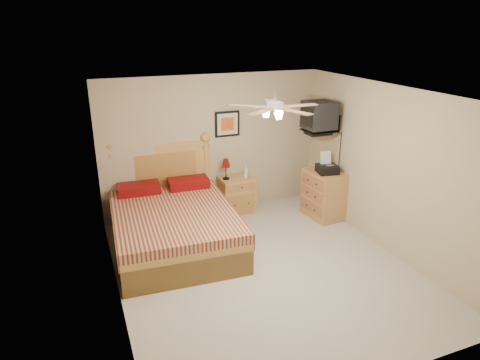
% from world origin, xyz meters
% --- Properties ---
extents(floor, '(4.50, 4.50, 0.00)m').
position_xyz_m(floor, '(0.00, 0.00, 0.00)').
color(floor, '#A8A298').
rests_on(floor, ground).
extents(ceiling, '(4.00, 4.50, 0.04)m').
position_xyz_m(ceiling, '(0.00, 0.00, 2.50)').
color(ceiling, white).
rests_on(ceiling, ground).
extents(wall_back, '(4.00, 0.04, 2.50)m').
position_xyz_m(wall_back, '(0.00, 2.25, 1.25)').
color(wall_back, tan).
rests_on(wall_back, ground).
extents(wall_front, '(4.00, 0.04, 2.50)m').
position_xyz_m(wall_front, '(0.00, -2.25, 1.25)').
color(wall_front, tan).
rests_on(wall_front, ground).
extents(wall_left, '(0.04, 4.50, 2.50)m').
position_xyz_m(wall_left, '(-2.00, 0.00, 1.25)').
color(wall_left, tan).
rests_on(wall_left, ground).
extents(wall_right, '(0.04, 4.50, 2.50)m').
position_xyz_m(wall_right, '(2.00, 0.00, 1.25)').
color(wall_right, tan).
rests_on(wall_right, ground).
extents(bed, '(1.90, 2.43, 1.51)m').
position_xyz_m(bed, '(-1.02, 1.12, 0.75)').
color(bed, '#A98040').
rests_on(bed, ground).
extents(nightstand, '(0.62, 0.48, 0.66)m').
position_xyz_m(nightstand, '(0.36, 2.00, 0.33)').
color(nightstand, '#B67941').
rests_on(nightstand, ground).
extents(table_lamp, '(0.26, 0.26, 0.38)m').
position_xyz_m(table_lamp, '(0.16, 2.02, 0.85)').
color(table_lamp, '#540605').
rests_on(table_lamp, nightstand).
extents(lotion_bottle, '(0.09, 0.09, 0.22)m').
position_xyz_m(lotion_bottle, '(0.53, 1.98, 0.77)').
color(lotion_bottle, silver).
rests_on(lotion_bottle, nightstand).
extents(framed_picture, '(0.46, 0.04, 0.46)m').
position_xyz_m(framed_picture, '(0.27, 2.23, 1.62)').
color(framed_picture, black).
rests_on(framed_picture, wall_back).
extents(dresser, '(0.56, 0.76, 0.86)m').
position_xyz_m(dresser, '(1.73, 1.23, 0.43)').
color(dresser, '#AF6A37').
rests_on(dresser, ground).
extents(fax_machine, '(0.40, 0.41, 0.36)m').
position_xyz_m(fax_machine, '(1.72, 1.16, 1.04)').
color(fax_machine, black).
rests_on(fax_machine, dresser).
extents(magazine_lower, '(0.32, 0.36, 0.03)m').
position_xyz_m(magazine_lower, '(1.69, 1.52, 0.87)').
color(magazine_lower, '#BCAB95').
rests_on(magazine_lower, dresser).
extents(magazine_upper, '(0.19, 0.26, 0.02)m').
position_xyz_m(magazine_upper, '(1.68, 1.55, 0.89)').
color(magazine_upper, tan).
rests_on(magazine_upper, magazine_lower).
extents(wall_tv, '(0.56, 0.46, 0.58)m').
position_xyz_m(wall_tv, '(1.75, 1.34, 1.81)').
color(wall_tv, black).
rests_on(wall_tv, wall_right).
extents(ceiling_fan, '(1.14, 1.14, 0.28)m').
position_xyz_m(ceiling_fan, '(0.00, -0.20, 2.36)').
color(ceiling_fan, white).
rests_on(ceiling_fan, ceiling).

